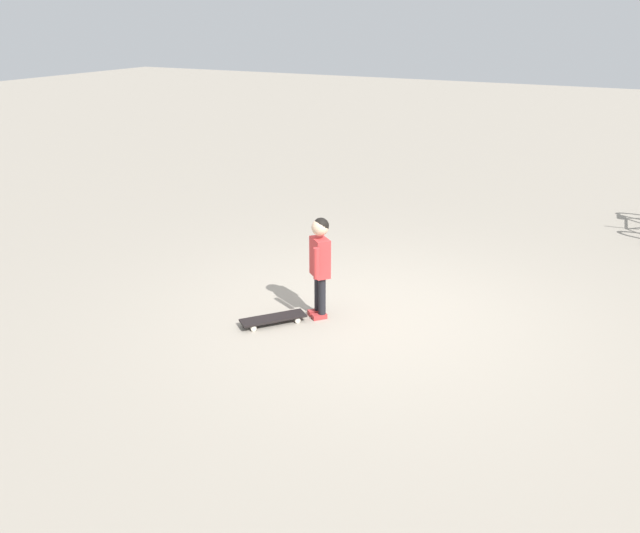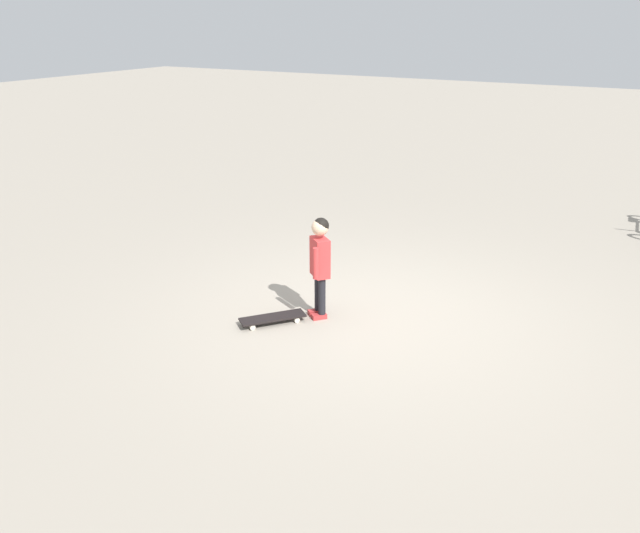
% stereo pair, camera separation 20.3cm
% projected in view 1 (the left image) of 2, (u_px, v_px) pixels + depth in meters
% --- Properties ---
extents(ground_plane, '(50.00, 50.00, 0.00)m').
position_uv_depth(ground_plane, '(373.00, 315.00, 7.04)').
color(ground_plane, '#9E9384').
extents(child_person, '(0.28, 0.38, 1.06)m').
position_uv_depth(child_person, '(320.00, 257.00, 6.78)').
color(child_person, black).
rests_on(child_person, ground).
extents(skateboard, '(0.57, 0.64, 0.07)m').
position_uv_depth(skateboard, '(273.00, 319.00, 6.81)').
color(skateboard, black).
rests_on(skateboard, ground).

